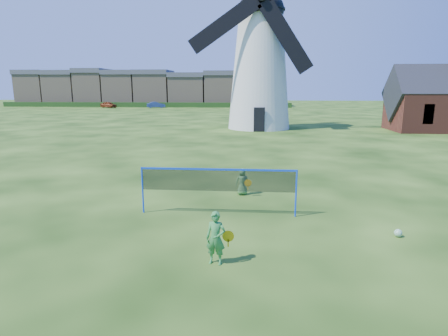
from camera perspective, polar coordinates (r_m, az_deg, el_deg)
ground at (r=12.00m, az=-1.15°, el=-7.51°), size 220.00×220.00×0.00m
windmill at (r=37.81m, az=5.58°, el=16.02°), size 13.46×6.19×18.68m
badminton_net at (r=11.85m, az=-0.93°, el=-2.01°), size 5.05×0.05×1.55m
player_girl at (r=8.74m, az=-1.27°, el=-10.82°), size 0.68×0.38×1.28m
player_boy at (r=14.23m, az=2.87°, el=-2.13°), size 0.63×0.42×1.04m
play_ball at (r=11.50m, az=25.38°, el=-9.09°), size 0.22×0.22×0.22m
terraced_houses at (r=86.89m, az=-12.48°, el=11.99°), size 57.27×8.40×8.19m
hedge at (r=80.70m, az=-12.35°, el=9.56°), size 62.00×0.80×1.00m
car_left at (r=80.27m, az=-17.48°, el=9.35°), size 3.90×2.84×1.23m
car_right at (r=77.19m, az=-10.49°, el=9.61°), size 3.94×2.25×1.23m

